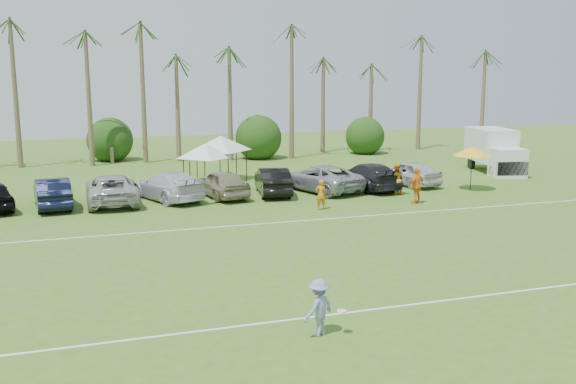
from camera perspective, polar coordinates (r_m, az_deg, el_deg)
name	(u,v)px	position (r m, az deg, el deg)	size (l,w,h in m)	color
ground	(415,333)	(18.50, 11.24, -12.20)	(120.00, 120.00, 0.00)	#3D631D
field_lines	(314,256)	(25.35, 2.30, -5.73)	(80.00, 12.10, 0.01)	white
palm_tree_2	(23,45)	(52.94, -22.48, 11.99)	(2.40, 2.40, 10.90)	brown
palm_tree_3	(79,34)	(52.87, -18.11, 13.19)	(2.40, 2.40, 11.90)	brown
palm_tree_4	(134,69)	(52.99, -13.55, 10.60)	(2.40, 2.40, 8.90)	brown
palm_tree_5	(184,58)	(53.50, -9.23, 11.69)	(2.40, 2.40, 9.90)	brown
palm_tree_6	(232,48)	(54.31, -4.99, 12.67)	(2.40, 2.40, 10.90)	brown
palm_tree_7	(278,38)	(55.41, -0.86, 13.54)	(2.40, 2.40, 11.90)	brown
palm_tree_8	(333,69)	(57.03, 4.03, 10.83)	(2.40, 2.40, 8.90)	brown
palm_tree_9	(385,59)	(59.12, 8.63, 11.57)	(2.40, 2.40, 9.90)	brown
palm_tree_10	(435,50)	(61.56, 12.90, 12.18)	(2.40, 2.40, 10.90)	brown
palm_tree_11	(473,41)	(63.74, 16.09, 12.74)	(2.40, 2.40, 11.90)	brown
bush_tree_1	(111,140)	(54.10, -15.50, 4.47)	(4.00, 4.00, 4.00)	brown
bush_tree_2	(253,136)	(55.98, -3.11, 5.02)	(4.00, 4.00, 4.00)	brown
bush_tree_3	(359,132)	(59.38, 6.29, 5.29)	(4.00, 4.00, 4.00)	brown
sideline_player_a	(321,195)	(33.84, 2.95, -0.23)	(0.59, 0.38, 1.61)	orange
sideline_player_b	(396,179)	(38.49, 9.57, 1.13)	(0.91, 0.71, 1.87)	orange
sideline_player_c	(417,186)	(36.06, 11.38, 0.54)	(1.16, 0.48, 1.99)	orange
box_truck	(495,149)	(48.98, 17.91, 3.62)	(3.56, 6.44, 3.14)	silver
canopy_tent_left	(205,144)	(41.59, -7.39, 4.25)	(3.81, 3.81, 3.09)	black
canopy_tent_right	(221,136)	(43.36, -6.00, 4.99)	(4.31, 4.31, 3.49)	black
market_umbrella	(472,151)	(40.89, 16.05, 3.50)	(2.41, 2.41, 2.69)	black
frisbee_player	(319,308)	(17.77, 2.75, -10.22)	(1.32, 1.00, 1.59)	#7D85B2
parked_car_1	(52,193)	(36.57, -20.22, -0.06)	(1.71, 4.91, 1.62)	black
parked_car_2	(112,189)	(36.69, -15.40, 0.25)	(2.68, 5.82, 1.62)	#AAAAAA
parked_car_3	(168,186)	(37.04, -10.64, 0.54)	(2.26, 5.57, 1.62)	silver
parked_car_4	(222,184)	(37.38, -5.91, 0.75)	(1.91, 4.74, 1.62)	gray
parked_car_5	(273,181)	(38.12, -1.37, 0.99)	(1.71, 4.91, 1.62)	black
parked_car_6	(321,178)	(39.17, 2.93, 1.24)	(2.68, 5.82, 1.62)	#94979B
parked_car_7	(368,176)	(40.24, 7.12, 1.42)	(2.26, 5.57, 1.62)	black
parked_car_8	(409,173)	(42.02, 10.67, 1.70)	(1.91, 4.74, 1.62)	silver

